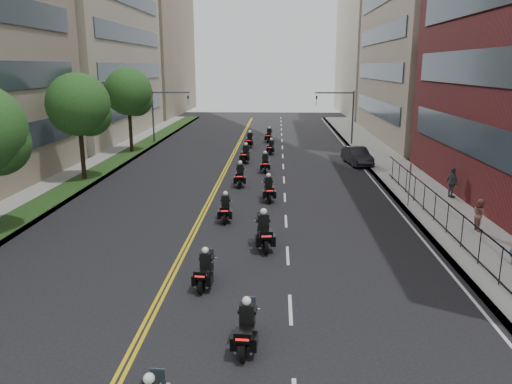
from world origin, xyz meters
TOP-DOWN VIEW (x-y plane):
  - sidewalk_right at (12.00, 25.00)m, footprint 4.00×90.00m
  - sidewalk_left at (-12.00, 25.00)m, footprint 4.00×90.00m
  - grass_strip at (-11.20, 25.00)m, footprint 2.00×90.00m
  - building_right_tan at (21.48, 48.00)m, footprint 15.11×28.00m
  - building_right_far at (21.50, 78.00)m, footprint 15.00×28.00m
  - building_left_far at (-22.00, 78.00)m, footprint 16.00×28.00m
  - iron_fence at (11.00, 12.00)m, footprint 0.05×28.00m
  - street_trees at (-11.05, 18.61)m, footprint 4.40×38.40m
  - traffic_signal_right at (9.54, 42.00)m, footprint 4.09×0.20m
  - traffic_signal_left at (-9.54, 42.00)m, footprint 4.09×0.20m
  - motorcycle_1 at (1.85, 2.52)m, footprint 0.54×2.15m
  - motorcycle_2 at (0.04, 6.71)m, footprint 0.55×2.07m
  - motorcycle_3 at (2.13, 10.87)m, footprint 0.77×2.50m
  - motorcycle_4 at (-0.05, 14.95)m, footprint 0.53×2.18m
  - motorcycle_5 at (2.19, 19.21)m, footprint 0.64×2.31m
  - motorcycle_6 at (0.15, 23.00)m, footprint 0.55×2.38m
  - motorcycle_7 at (1.76, 27.78)m, footprint 0.52×2.25m
  - motorcycle_8 at (-0.02, 31.55)m, footprint 0.68×2.36m
  - motorcycle_9 at (2.10, 35.99)m, footprint 0.63×2.06m
  - motorcycle_10 at (-0.13, 39.81)m, footprint 0.65×2.38m
  - motorcycle_11 at (1.77, 43.61)m, footprint 0.65×2.32m
  - parked_sedan at (9.40, 31.15)m, footprint 2.29×4.65m
  - pedestrian_b at (12.74, 13.47)m, footprint 0.65×0.81m
  - pedestrian_c at (13.50, 19.86)m, footprint 0.71×1.18m

SIDE VIEW (x-z plane):
  - sidewalk_right at x=12.00m, z-range 0.00..0.15m
  - sidewalk_left at x=-12.00m, z-range 0.00..0.15m
  - grass_strip at x=-11.20m, z-range 0.15..0.19m
  - motorcycle_2 at x=0.04m, z-range -0.16..1.36m
  - motorcycle_9 at x=2.10m, z-range -0.16..1.37m
  - motorcycle_1 at x=1.85m, z-range -0.17..1.42m
  - motorcycle_4 at x=-0.05m, z-range -0.17..1.44m
  - motorcycle_7 at x=1.76m, z-range -0.17..1.48m
  - motorcycle_5 at x=2.19m, z-range -0.18..1.53m
  - motorcycle_11 at x=1.77m, z-range -0.18..1.54m
  - motorcycle_8 at x=-0.02m, z-range -0.18..1.56m
  - motorcycle_6 at x=0.15m, z-range -0.18..1.57m
  - motorcycle_10 at x=-0.13m, z-range -0.18..1.57m
  - motorcycle_3 at x=2.13m, z-range -0.19..1.66m
  - parked_sedan at x=9.40m, z-range 0.00..1.47m
  - iron_fence at x=11.00m, z-range 0.15..1.65m
  - pedestrian_b at x=12.74m, z-range 0.15..1.75m
  - pedestrian_c at x=13.50m, z-range 0.15..2.04m
  - traffic_signal_right at x=9.54m, z-range 0.90..6.50m
  - traffic_signal_left at x=-9.54m, z-range 0.90..6.50m
  - street_trees at x=-11.05m, z-range 1.14..9.12m
  - building_right_far at x=21.50m, z-range 0.00..26.00m
  - building_left_far at x=-22.00m, z-range 0.00..26.00m
  - building_right_tan at x=21.48m, z-range 0.00..30.00m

